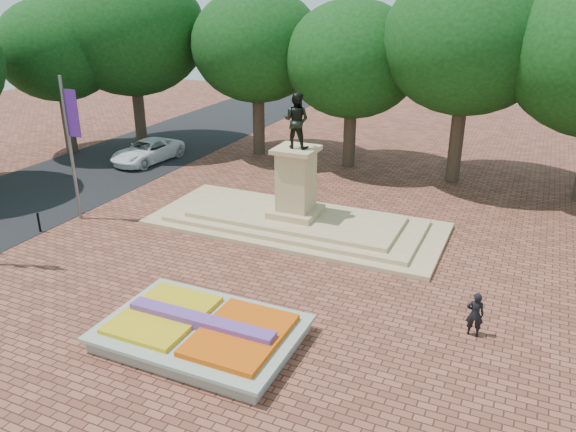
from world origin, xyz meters
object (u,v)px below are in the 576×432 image
object	(u,v)px
monument	(296,209)
pedestrian	(475,314)
flower_bed	(202,331)
van	(147,151)

from	to	relation	value
monument	pedestrian	bearing A→B (deg)	-33.67
flower_bed	pedestrian	distance (m)	8.93
monument	van	world-z (taller)	monument
flower_bed	van	size ratio (longest dim) A/B	1.21
monument	van	xyz separation A→B (m)	(-13.18, 5.88, -0.16)
flower_bed	monument	world-z (taller)	monument
flower_bed	pedestrian	bearing A→B (deg)	26.67
monument	van	bearing A→B (deg)	155.97
van	pedestrian	world-z (taller)	pedestrian
flower_bed	van	bearing A→B (deg)	131.82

